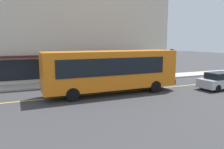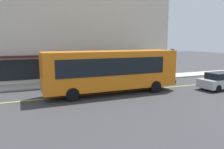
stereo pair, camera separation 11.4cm
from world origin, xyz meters
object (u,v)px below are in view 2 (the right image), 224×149
Objects in this scene: bus at (112,70)px; car_silver at (221,81)px; pedestrian_near_storefront at (154,67)px; traffic_light at (172,56)px.

car_silver is (9.76, -2.16, -1.24)m from bus.
car_silver is 8.26m from pedestrian_near_storefront.
traffic_light is 7.25m from car_silver.
bus is at bearing -153.41° from traffic_light.
bus is 10.88m from traffic_light.
bus is at bearing -143.33° from pedestrian_near_storefront.
car_silver is at bearing -12.46° from bus.
pedestrian_near_storefront reaches higher than car_silver.
pedestrian_near_storefront is at bearing 36.67° from bus.
bus is 6.45× the size of pedestrian_near_storefront.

